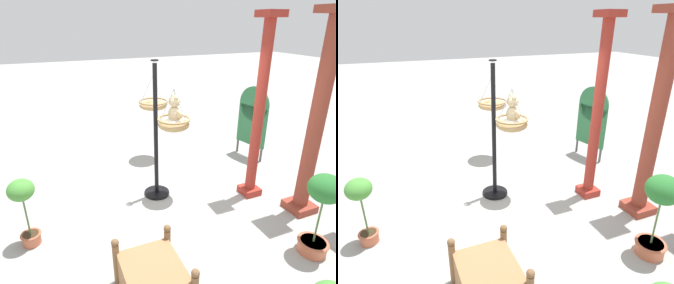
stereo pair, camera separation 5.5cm
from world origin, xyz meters
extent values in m
plane|color=#9E9E99|center=(0.00, 0.00, 0.00)|extent=(40.00, 40.00, 0.00)
cylinder|color=black|center=(-0.25, -0.05, 1.13)|extent=(0.07, 0.07, 2.26)
cylinder|color=black|center=(-0.25, -0.05, 0.02)|extent=(0.44, 0.44, 0.04)
torus|color=black|center=(-0.25, -0.05, 2.30)|extent=(0.12, 0.12, 0.02)
ellipsoid|color=tan|center=(-0.10, 0.20, 1.31)|extent=(0.50, 0.50, 0.20)
torus|color=#97794E|center=(-0.10, 0.20, 1.40)|extent=(0.53, 0.53, 0.04)
ellipsoid|color=silver|center=(-0.10, 0.20, 1.33)|extent=(0.44, 0.44, 0.16)
cylinder|color=#B7B7BC|center=(0.00, 0.26, 1.64)|extent=(0.21, 0.13, 0.49)
cylinder|color=#B7B7BC|center=(-0.19, 0.26, 1.64)|extent=(0.21, 0.13, 0.49)
cylinder|color=#B7B7BC|center=(-0.10, 0.09, 1.64)|extent=(0.01, 0.24, 0.49)
torus|color=#B7B7BC|center=(-0.10, 0.20, 1.89)|extent=(0.06, 0.06, 0.01)
ellipsoid|color=#D1B789|center=(-0.10, 0.21, 1.47)|extent=(0.23, 0.19, 0.27)
sphere|color=#D1B789|center=(-0.10, 0.21, 1.68)|extent=(0.18, 0.18, 0.18)
ellipsoid|color=beige|center=(-0.10, 0.28, 1.67)|extent=(0.08, 0.06, 0.06)
sphere|color=black|center=(-0.10, 0.31, 1.67)|extent=(0.02, 0.02, 0.02)
sphere|color=#D1B789|center=(-0.16, 0.21, 1.75)|extent=(0.07, 0.07, 0.07)
sphere|color=#D1B789|center=(-0.03, 0.21, 1.75)|extent=(0.07, 0.07, 0.07)
ellipsoid|color=#D1B789|center=(-0.22, 0.24, 1.51)|extent=(0.07, 0.13, 0.17)
ellipsoid|color=#D1B789|center=(0.03, 0.24, 1.51)|extent=(0.07, 0.13, 0.17)
ellipsoid|color=#D1B789|center=(-0.16, 0.31, 1.37)|extent=(0.08, 0.16, 0.08)
ellipsoid|color=#D1B789|center=(-0.03, 0.31, 1.37)|extent=(0.08, 0.16, 0.08)
ellipsoid|color=tan|center=(-1.65, 0.43, 1.20)|extent=(0.58, 0.58, 0.18)
torus|color=#97794E|center=(-1.65, 0.43, 1.29)|extent=(0.61, 0.61, 0.04)
cylinder|color=#B7B7BC|center=(-1.54, 0.50, 1.55)|extent=(0.25, 0.15, 0.53)
cylinder|color=#B7B7BC|center=(-1.77, 0.50, 1.55)|extent=(0.25, 0.15, 0.53)
cylinder|color=#B7B7BC|center=(-1.65, 0.29, 1.55)|extent=(0.01, 0.28, 0.53)
torus|color=#B7B7BC|center=(-1.65, 0.43, 1.81)|extent=(0.06, 0.06, 0.01)
cylinder|color=#9E2D23|center=(0.38, 1.47, 1.44)|extent=(0.17, 0.17, 2.88)
cube|color=#9E2D23|center=(0.38, 1.47, 0.06)|extent=(0.31, 0.31, 0.12)
cube|color=#9E2D23|center=(0.38, 1.47, 2.93)|extent=(0.33, 0.33, 0.10)
cylinder|color=brown|center=(1.08, 1.92, 1.46)|extent=(0.22, 0.22, 2.92)
cube|color=brown|center=(1.08, 1.92, 0.06)|extent=(0.40, 0.40, 0.12)
cube|color=#9E7047|center=(1.71, -0.83, 0.23)|extent=(0.71, 0.62, 0.45)
cube|color=#382819|center=(1.71, -0.83, 0.42)|extent=(0.63, 0.55, 0.06)
cylinder|color=brown|center=(1.35, -0.51, 0.28)|extent=(0.08, 0.08, 0.55)
cylinder|color=brown|center=(1.35, -1.14, 0.28)|extent=(0.08, 0.08, 0.55)
sphere|color=brown|center=(1.35, -0.51, 0.58)|extent=(0.09, 0.09, 0.09)
sphere|color=brown|center=(2.06, -0.52, 0.58)|extent=(0.09, 0.09, 0.09)
sphere|color=brown|center=(1.35, -1.14, 0.58)|extent=(0.09, 0.09, 0.09)
cylinder|color=#BC6042|center=(1.86, 1.34, 0.09)|extent=(0.36, 0.36, 0.17)
torus|color=#A9573B|center=(1.86, 1.34, 0.16)|extent=(0.39, 0.39, 0.03)
cylinder|color=#382819|center=(1.86, 1.34, 0.16)|extent=(0.32, 0.32, 0.03)
cylinder|color=#4C6B38|center=(1.86, 1.34, 0.49)|extent=(0.02, 0.02, 0.63)
ellipsoid|color=#28702D|center=(1.86, 1.34, 0.97)|extent=(0.42, 0.42, 0.36)
cylinder|color=#BC6042|center=(0.26, -2.07, 0.08)|extent=(0.24, 0.24, 0.16)
torus|color=#A9573B|center=(0.26, -2.07, 0.15)|extent=(0.27, 0.27, 0.03)
cylinder|color=#382819|center=(0.26, -2.07, 0.15)|extent=(0.21, 0.21, 0.03)
cylinder|color=#4C6B38|center=(0.26, -2.07, 0.44)|extent=(0.02, 0.02, 0.56)
ellipsoid|color=#478E38|center=(0.26, -2.07, 0.85)|extent=(0.33, 0.33, 0.28)
cube|color=#286B3D|center=(-0.89, 2.41, 0.73)|extent=(0.73, 0.20, 0.86)
cylinder|color=#286B3D|center=(-0.89, 2.41, 1.21)|extent=(0.73, 0.20, 0.74)
cylinder|color=#4C4C4C|center=(-1.21, 2.34, 0.15)|extent=(0.05, 0.05, 0.30)
cylinder|color=#4C4C4C|center=(-0.57, 2.48, 0.15)|extent=(0.05, 0.05, 0.30)
camera|label=1|loc=(3.89, -1.57, 2.83)|focal=31.08mm
camera|label=2|loc=(3.91, -1.52, 2.83)|focal=31.08mm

